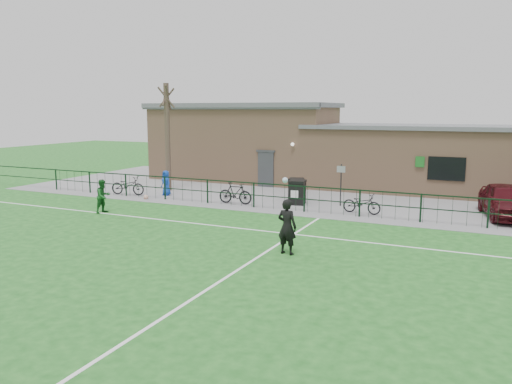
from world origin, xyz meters
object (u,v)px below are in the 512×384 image
at_px(wheelie_bin_left, 297,193).
at_px(spectator_child, 166,183).
at_px(sign_post, 341,185).
at_px(outfield_player, 103,196).
at_px(bicycle_d, 235,193).
at_px(bicycle_c, 128,186).
at_px(wheelie_bin_right, 296,190).
at_px(ball_ground, 146,197).
at_px(bare_tree, 167,138).
at_px(car_maroon, 506,201).
at_px(bicycle_e, 362,203).

xyz_separation_m(wheelie_bin_left, spectator_child, (-7.24, -0.58, 0.13)).
relative_size(sign_post, outfield_player, 1.33).
bearing_deg(bicycle_d, bicycle_c, 89.35).
relative_size(wheelie_bin_right, ball_ground, 4.19).
distance_m(sign_post, spectator_child, 9.32).
distance_m(spectator_child, outfield_player, 4.89).
bearing_deg(sign_post, bare_tree, 177.45).
xyz_separation_m(car_maroon, bicycle_e, (-5.74, -1.74, -0.27)).
xyz_separation_m(wheelie_bin_left, car_maroon, (9.08, 0.84, 0.18)).
height_order(wheelie_bin_left, sign_post, sign_post).
distance_m(spectator_child, ball_ground, 1.52).
distance_m(bare_tree, wheelie_bin_right, 8.03).
bearing_deg(wheelie_bin_left, bicycle_c, 178.82).
relative_size(wheelie_bin_right, bicycle_c, 0.53).
bearing_deg(wheelie_bin_left, car_maroon, -3.87).
relative_size(bicycle_e, outfield_player, 1.15).
bearing_deg(spectator_child, wheelie_bin_right, 32.22).
xyz_separation_m(wheelie_bin_left, bicycle_e, (3.34, -0.90, -0.09)).
xyz_separation_m(bicycle_e, spectator_child, (-10.58, 0.32, 0.22)).
xyz_separation_m(wheelie_bin_left, bicycle_c, (-9.22, -1.29, -0.04)).
distance_m(bare_tree, bicycle_d, 6.22).
distance_m(sign_post, bicycle_c, 11.38).
xyz_separation_m(wheelie_bin_right, sign_post, (2.47, -0.58, 0.49)).
bearing_deg(wheelie_bin_left, spectator_child, 175.39).
relative_size(bare_tree, ball_ground, 24.68).
relative_size(bicycle_c, outfield_player, 1.28).
xyz_separation_m(bicycle_c, ball_ground, (1.68, -0.66, -0.40)).
relative_size(bare_tree, car_maroon, 1.41).
relative_size(sign_post, car_maroon, 0.47).
relative_size(bare_tree, outfield_player, 4.00).
distance_m(bicycle_c, outfield_player, 4.65).
distance_m(bare_tree, bicycle_c, 3.50).
height_order(bicycle_c, bicycle_d, bicycle_d).
distance_m(bicycle_e, outfield_player, 11.48).
relative_size(bicycle_d, bicycle_e, 1.01).
relative_size(sign_post, spectator_child, 1.49).
bearing_deg(car_maroon, sign_post, 172.02).
bearing_deg(ball_ground, sign_post, 14.14).
xyz_separation_m(sign_post, car_maroon, (7.07, 0.39, -0.27)).
xyz_separation_m(wheelie_bin_left, outfield_player, (-7.19, -5.47, 0.19)).
relative_size(spectator_child, outfield_player, 0.89).
xyz_separation_m(outfield_player, ball_ground, (-0.35, 3.51, -0.63)).
bearing_deg(outfield_player, spectator_child, 9.32).
distance_m(bare_tree, spectator_child, 2.87).
relative_size(wheelie_bin_right, car_maroon, 0.24).
bearing_deg(car_maroon, wheelie_bin_right, 167.71).
bearing_deg(wheelie_bin_right, sign_post, -23.98).
bearing_deg(bicycle_c, car_maroon, -92.53).
bearing_deg(wheelie_bin_right, bicycle_c, -175.82).
relative_size(car_maroon, bicycle_d, 2.45).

